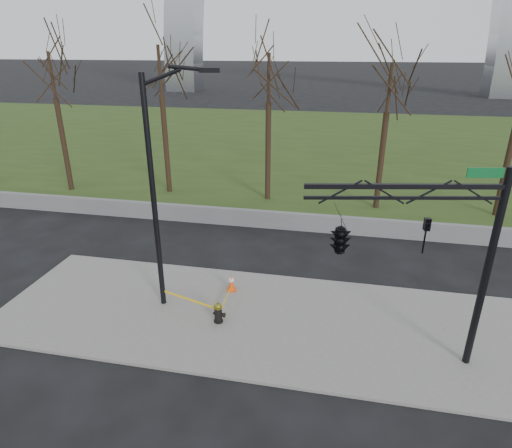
% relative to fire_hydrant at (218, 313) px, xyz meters
% --- Properties ---
extents(ground, '(500.00, 500.00, 0.00)m').
position_rel_fire_hydrant_xyz_m(ground, '(1.18, 0.52, -0.45)').
color(ground, black).
rests_on(ground, ground).
extents(sidewalk, '(18.00, 6.00, 0.10)m').
position_rel_fire_hydrant_xyz_m(sidewalk, '(1.18, 0.52, -0.40)').
color(sidewalk, slate).
rests_on(sidewalk, ground).
extents(grass_strip, '(120.00, 40.00, 0.06)m').
position_rel_fire_hydrant_xyz_m(grass_strip, '(1.18, 30.52, -0.42)').
color(grass_strip, '#273C15').
rests_on(grass_strip, ground).
extents(guardrail, '(60.00, 0.30, 0.90)m').
position_rel_fire_hydrant_xyz_m(guardrail, '(1.18, 8.52, -0.00)').
color(guardrail, '#59595B').
rests_on(guardrail, ground).
extents(tree_row, '(55.27, 4.00, 9.74)m').
position_rel_fire_hydrant_xyz_m(tree_row, '(5.82, 12.52, 4.42)').
color(tree_row, black).
rests_on(tree_row, ground).
extents(fire_hydrant, '(0.48, 0.31, 0.77)m').
position_rel_fire_hydrant_xyz_m(fire_hydrant, '(0.00, 0.00, 0.00)').
color(fire_hydrant, black).
rests_on(fire_hydrant, sidewalk).
extents(traffic_cone, '(0.38, 0.38, 0.63)m').
position_rel_fire_hydrant_xyz_m(traffic_cone, '(-0.08, 2.04, -0.04)').
color(traffic_cone, '#F1450C').
rests_on(traffic_cone, sidewalk).
extents(street_light, '(2.38, 0.59, 8.21)m').
position_rel_fire_hydrant_xyz_m(street_light, '(-2.05, 0.76, 4.24)').
color(street_light, black).
rests_on(street_light, ground).
extents(traffic_signal_mast, '(5.02, 2.54, 6.00)m').
position_rel_fire_hydrant_xyz_m(traffic_signal_mast, '(4.51, -1.07, 3.70)').
color(traffic_signal_mast, black).
rests_on(traffic_signal_mast, ground).
extents(caution_tape, '(2.27, 2.04, 0.40)m').
position_rel_fire_hydrant_xyz_m(caution_tape, '(-0.64, 0.67, 0.00)').
color(caution_tape, yellow).
rests_on(caution_tape, ground).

